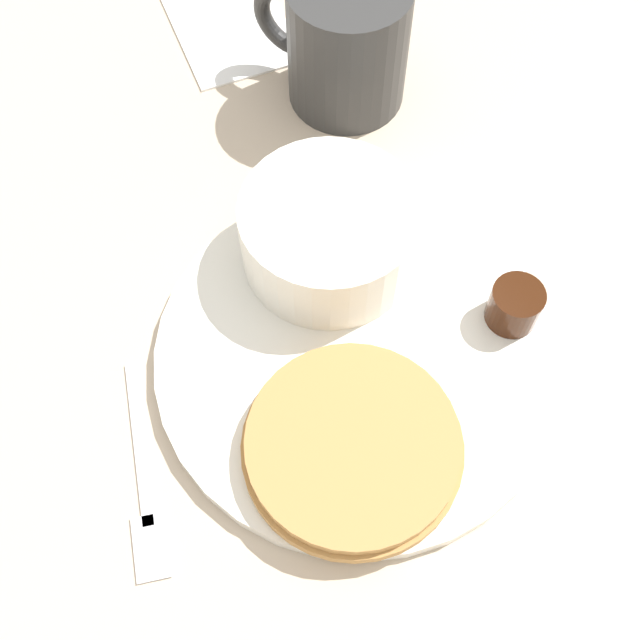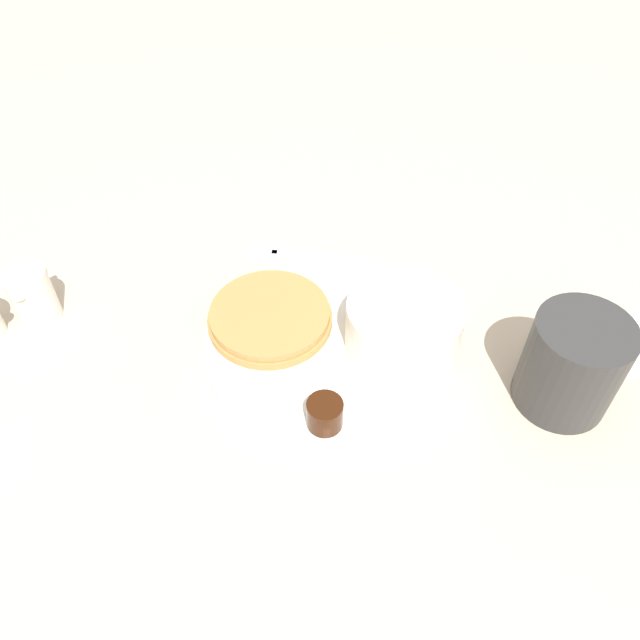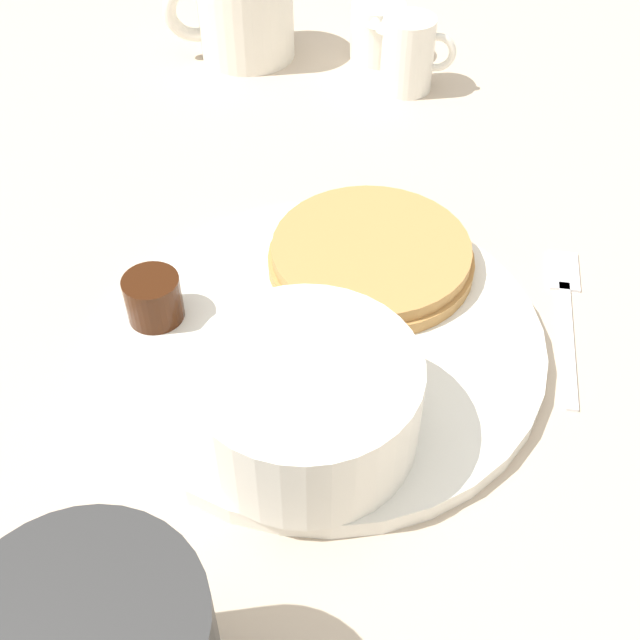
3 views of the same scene
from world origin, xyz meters
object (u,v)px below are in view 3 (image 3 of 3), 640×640
object	(u,v)px
creamer_pitcher_near	(409,53)
fork	(566,304)
creamer_pitcher_far	(377,30)
second_mug	(243,10)
plate	(325,339)
bowl	(306,398)

from	to	relation	value
creamer_pitcher_near	fork	world-z (taller)	creamer_pitcher_near
creamer_pitcher_far	second_mug	distance (m)	0.12
fork	plate	bearing A→B (deg)	101.74
plate	bowl	world-z (taller)	bowl
bowl	creamer_pitcher_far	xyz separation A→B (m)	(0.45, -0.07, -0.01)
bowl	second_mug	size ratio (longest dim) A/B	1.00
bowl	fork	distance (m)	0.20
creamer_pitcher_far	bowl	bearing A→B (deg)	171.38
fork	bowl	bearing A→B (deg)	122.57
plate	fork	xyz separation A→B (m)	(0.03, -0.16, -0.00)
fork	creamer_pitcher_near	bearing A→B (deg)	15.29
plate	creamer_pitcher_near	size ratio (longest dim) A/B	3.79
bowl	creamer_pitcher_near	size ratio (longest dim) A/B	1.71
fork	second_mug	distance (m)	0.41
creamer_pitcher_far	creamer_pitcher_near	bearing A→B (deg)	-159.21
bowl	second_mug	world-z (taller)	second_mug
bowl	creamer_pitcher_far	size ratio (longest dim) A/B	1.65
bowl	fork	bearing A→B (deg)	-57.43
plate	fork	bearing A→B (deg)	-78.26
bowl	second_mug	xyz separation A→B (m)	(0.45, 0.06, 0.00)
bowl	second_mug	bearing A→B (deg)	6.93
bowl	creamer_pitcher_near	distance (m)	0.40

